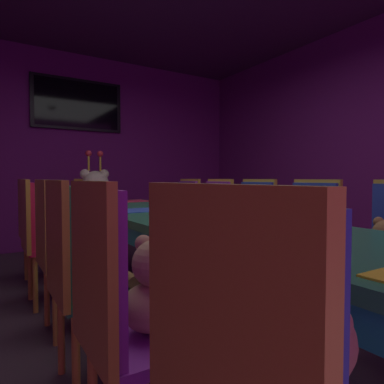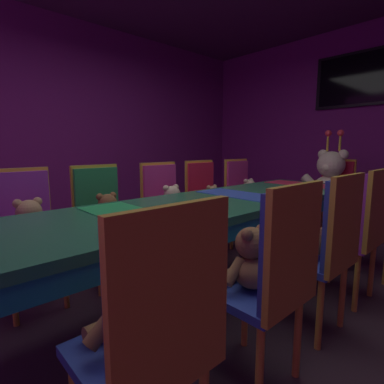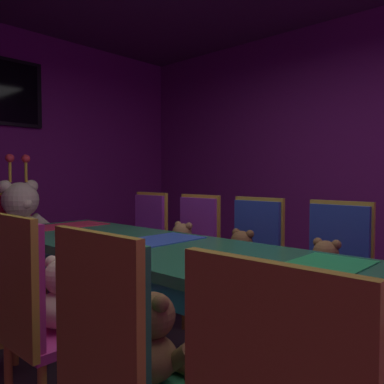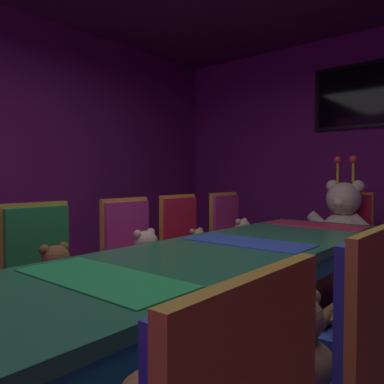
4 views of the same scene
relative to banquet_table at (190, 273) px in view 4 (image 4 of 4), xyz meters
name	(u,v)px [view 4 (image 4 of 4)]	position (x,y,z in m)	size (l,w,h in m)	color
wall_back	(372,154)	(0.00, 3.20, 0.74)	(5.20, 0.12, 2.80)	#721E72
banquet_table	(190,273)	(0.00, 0.00, 0.00)	(0.90, 3.75, 0.75)	#26724C
chair_left_2	(43,271)	(-0.84, -0.32, -0.06)	(0.42, 0.41, 0.98)	#268C4C
teddy_left_2	(57,276)	(-0.69, -0.32, -0.07)	(0.25, 0.33, 0.31)	brown
chair_left_3	(132,254)	(-0.81, 0.33, -0.06)	(0.42, 0.41, 0.98)	#CC338C
teddy_left_3	(147,257)	(-0.66, 0.33, -0.06)	(0.26, 0.34, 0.32)	beige
chair_left_4	(185,242)	(-0.84, 0.93, -0.06)	(0.42, 0.41, 0.98)	red
teddy_left_4	(198,247)	(-0.70, 0.93, -0.09)	(0.22, 0.28, 0.26)	tan
chair_left_5	(230,234)	(-0.81, 1.55, -0.06)	(0.42, 0.41, 0.98)	#CC338C
teddy_left_5	(243,237)	(-0.66, 1.55, -0.07)	(0.24, 0.31, 0.29)	beige
chair_right_2	(344,358)	(0.84, -0.29, -0.06)	(0.42, 0.41, 0.98)	#2D47B2
teddy_right_2	(298,346)	(0.69, -0.29, -0.07)	(0.25, 0.33, 0.31)	olive
teddy_right_3	(352,299)	(0.68, 0.31, -0.07)	(0.26, 0.33, 0.31)	brown
teddy_right_4	(384,273)	(0.67, 0.89, -0.06)	(0.26, 0.34, 0.32)	#9E7247
throne_chair	(349,232)	(0.00, 2.42, -0.06)	(0.41, 0.42, 0.98)	red
king_teddy_bear	(343,219)	(0.00, 2.25, 0.08)	(0.68, 0.53, 0.88)	beige
wall_tv	(371,94)	(0.00, 3.11, 1.39)	(1.25, 0.06, 0.73)	black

